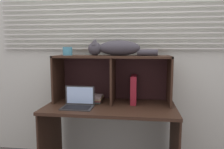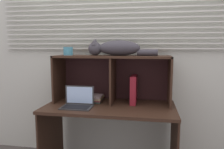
# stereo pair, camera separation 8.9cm
# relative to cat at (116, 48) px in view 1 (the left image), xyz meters

# --- Properties ---
(back_panel_with_blinds) EXTENTS (4.40, 0.08, 2.50)m
(back_panel_with_blinds) POSITION_rel_cat_xyz_m (-0.04, 0.23, -0.03)
(back_panel_with_blinds) COLOR beige
(back_panel_with_blinds) RESTS_ON ground
(desk) EXTENTS (1.32, 0.66, 0.71)m
(desk) POSITION_rel_cat_xyz_m (-0.04, -0.14, -0.72)
(desk) COLOR #342116
(desk) RESTS_ON ground
(hutch_shelf_unit) EXTENTS (1.22, 0.36, 0.50)m
(hutch_shelf_unit) POSITION_rel_cat_xyz_m (-0.04, 0.03, -0.24)
(hutch_shelf_unit) COLOR #342116
(hutch_shelf_unit) RESTS_ON desk
(cat) EXTENTS (0.73, 0.19, 0.18)m
(cat) POSITION_rel_cat_xyz_m (0.00, 0.00, 0.00)
(cat) COLOR #39373D
(cat) RESTS_ON hutch_shelf_unit
(laptop) EXTENTS (0.30, 0.21, 0.20)m
(laptop) POSITION_rel_cat_xyz_m (-0.34, -0.24, -0.54)
(laptop) COLOR #2C2C2C
(laptop) RESTS_ON desk
(binder_upright) EXTENTS (0.06, 0.24, 0.29)m
(binder_upright) POSITION_rel_cat_xyz_m (0.19, 0.00, -0.43)
(binder_upright) COLOR maroon
(binder_upright) RESTS_ON desk
(book_stack) EXTENTS (0.18, 0.22, 0.06)m
(book_stack) POSITION_rel_cat_xyz_m (-0.24, 0.00, -0.55)
(book_stack) COLOR #435E4F
(book_stack) RESTS_ON desk
(small_basket) EXTENTS (0.10, 0.10, 0.09)m
(small_basket) POSITION_rel_cat_xyz_m (-0.52, 0.00, -0.03)
(small_basket) COLOR teal
(small_basket) RESTS_ON hutch_shelf_unit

